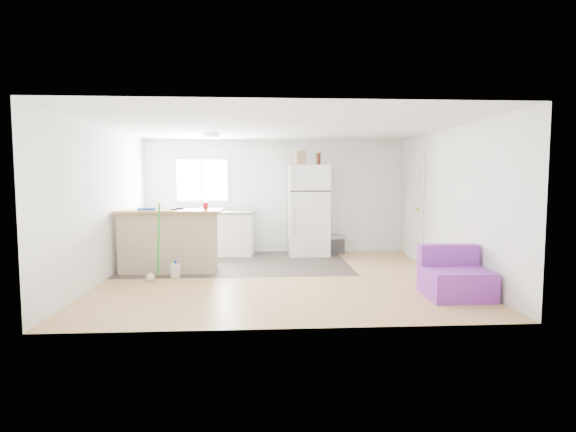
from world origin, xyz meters
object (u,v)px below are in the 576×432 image
object	(u,v)px
bottle_left	(319,159)
refrigerator	(308,210)
mop	(153,266)
blue_tray	(148,209)
red_cup	(206,206)
cardboard_box	(300,158)
peninsula	(169,240)
purple_seat	(455,278)
kitchen_cabinets	(205,233)
cooler	(331,244)
cleaner_jug	(175,270)
bottle_right	(318,159)

from	to	relation	value
bottle_left	refrigerator	bearing A→B (deg)	158.15
mop	blue_tray	world-z (taller)	mop
mop	red_cup	xyz separation A→B (m)	(0.74, 0.72, 0.89)
cardboard_box	bottle_left	bearing A→B (deg)	-10.38
peninsula	blue_tray	xyz separation A→B (m)	(-0.33, -0.03, 0.54)
purple_seat	red_cup	bearing A→B (deg)	152.64
kitchen_cabinets	cardboard_box	bearing A→B (deg)	1.58
purple_seat	cardboard_box	xyz separation A→B (m)	(-1.79, 3.41, 1.76)
refrigerator	purple_seat	size ratio (longest dim) A/B	2.24
red_cup	cardboard_box	size ratio (longest dim) A/B	0.40
cardboard_box	mop	bearing A→B (deg)	-138.37
refrigerator	cardboard_box	world-z (taller)	cardboard_box
peninsula	cooler	size ratio (longest dim) A/B	3.08
mop	kitchen_cabinets	bearing A→B (deg)	55.05
purple_seat	cardboard_box	world-z (taller)	cardboard_box
mop	cardboard_box	xyz separation A→B (m)	(2.50, 2.22, 1.77)
kitchen_cabinets	refrigerator	size ratio (longest dim) A/B	1.12
cooler	bottle_left	distance (m)	1.83
peninsula	blue_tray	size ratio (longest dim) A/B	5.78
cardboard_box	cleaner_jug	bearing A→B (deg)	-137.15
purple_seat	cleaner_jug	bearing A→B (deg)	161.82
peninsula	refrigerator	bearing A→B (deg)	32.67
cleaner_jug	bottle_right	xyz separation A→B (m)	(2.54, 1.98, 1.86)
peninsula	cleaner_jug	world-z (taller)	peninsula
cleaner_jug	bottle_left	xyz separation A→B (m)	(2.56, 1.96, 1.86)
refrigerator	kitchen_cabinets	bearing A→B (deg)	177.95
kitchen_cabinets	cleaner_jug	distance (m)	2.17
red_cup	cardboard_box	xyz separation A→B (m)	(1.76, 1.50, 0.88)
cardboard_box	bottle_right	world-z (taller)	cardboard_box
peninsula	cardboard_box	distance (m)	3.19
red_cup	blue_tray	bearing A→B (deg)	-175.26
refrigerator	mop	world-z (taller)	refrigerator
peninsula	bottle_left	distance (m)	3.43
cooler	cleaner_jug	distance (m)	3.61
purple_seat	bottle_right	xyz separation A→B (m)	(-1.43, 3.36, 1.73)
bottle_right	peninsula	bearing A→B (deg)	-151.19
cooler	purple_seat	size ratio (longest dim) A/B	0.68
cleaner_jug	cooler	bearing A→B (deg)	55.51
blue_tray	cleaner_jug	bearing A→B (deg)	-41.44
cleaner_jug	cardboard_box	xyz separation A→B (m)	(2.19, 2.03, 1.88)
bottle_right	bottle_left	bearing A→B (deg)	-57.32
kitchen_cabinets	cooler	distance (m)	2.66
cooler	cardboard_box	xyz separation A→B (m)	(-0.68, -0.16, 1.81)
purple_seat	blue_tray	size ratio (longest dim) A/B	2.76
mop	bottle_right	distance (m)	3.99
bottle_left	bottle_right	distance (m)	0.03
purple_seat	bottle_left	distance (m)	4.02
cleaner_jug	blue_tray	bearing A→B (deg)	156.75
cleaner_jug	mop	xyz separation A→B (m)	(-0.31, -0.19, 0.11)
bottle_right	cardboard_box	bearing A→B (deg)	172.67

